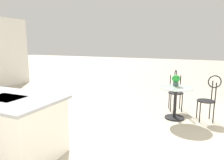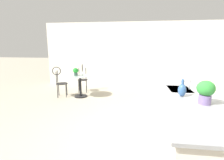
{
  "view_description": "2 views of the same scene",
  "coord_description": "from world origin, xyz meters",
  "px_view_note": "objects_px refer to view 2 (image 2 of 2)",
  "views": [
    {
      "loc": [
        -3.0,
        2.98,
        1.74
      ],
      "look_at": [
        -1.58,
        -0.15,
        1.12
      ],
      "focal_mm": 33.54,
      "sensor_mm": 36.0,
      "label": 1
    },
    {
      "loc": [
        3.08,
        -0.01,
        1.74
      ],
      "look_at": [
        -0.57,
        -0.51,
        0.99
      ],
      "focal_mm": 27.36,
      "sensor_mm": 36.0,
      "label": 2
    }
  ],
  "objects_px": {
    "potted_plant_on_table": "(76,71)",
    "bistro_table": "(80,84)",
    "potted_plant_counter_near": "(206,91)",
    "chair_by_island": "(60,80)",
    "vase_on_counter": "(182,90)",
    "chair_near_window": "(82,77)"
  },
  "relations": [
    {
      "from": "potted_plant_on_table",
      "to": "bistro_table",
      "type": "bearing_deg",
      "value": 100.66
    },
    {
      "from": "potted_plant_on_table",
      "to": "potted_plant_counter_near",
      "type": "xyz_separation_m",
      "value": [
        2.98,
        2.98,
        0.23
      ]
    },
    {
      "from": "potted_plant_counter_near",
      "to": "bistro_table",
      "type": "bearing_deg",
      "value": -136.62
    },
    {
      "from": "chair_by_island",
      "to": "vase_on_counter",
      "type": "bearing_deg",
      "value": 52.18
    },
    {
      "from": "vase_on_counter",
      "to": "chair_near_window",
      "type": "bearing_deg",
      "value": -140.56
    },
    {
      "from": "vase_on_counter",
      "to": "potted_plant_counter_near",
      "type": "bearing_deg",
      "value": 32.51
    },
    {
      "from": "bistro_table",
      "to": "potted_plant_on_table",
      "type": "distance_m",
      "value": 0.46
    },
    {
      "from": "chair_near_window",
      "to": "vase_on_counter",
      "type": "distance_m",
      "value": 4.36
    },
    {
      "from": "bistro_table",
      "to": "chair_by_island",
      "type": "distance_m",
      "value": 0.7
    },
    {
      "from": "potted_plant_counter_near",
      "to": "vase_on_counter",
      "type": "bearing_deg",
      "value": -147.49
    },
    {
      "from": "chair_by_island",
      "to": "vase_on_counter",
      "type": "distance_m",
      "value": 4.21
    },
    {
      "from": "potted_plant_counter_near",
      "to": "vase_on_counter",
      "type": "xyz_separation_m",
      "value": [
        -0.35,
        -0.22,
        -0.09
      ]
    },
    {
      "from": "bistro_table",
      "to": "chair_near_window",
      "type": "height_order",
      "value": "chair_near_window"
    },
    {
      "from": "vase_on_counter",
      "to": "chair_by_island",
      "type": "bearing_deg",
      "value": -127.82
    },
    {
      "from": "chair_near_window",
      "to": "chair_by_island",
      "type": "xyz_separation_m",
      "value": [
        0.79,
        -0.55,
        0.0
      ]
    },
    {
      "from": "chair_near_window",
      "to": "bistro_table",
      "type": "bearing_deg",
      "value": 11.4
    },
    {
      "from": "chair_near_window",
      "to": "potted_plant_counter_near",
      "type": "relative_size",
      "value": 3.04
    },
    {
      "from": "potted_plant_on_table",
      "to": "vase_on_counter",
      "type": "distance_m",
      "value": 3.81
    },
    {
      "from": "chair_by_island",
      "to": "potted_plant_on_table",
      "type": "xyz_separation_m",
      "value": [
        -0.06,
        0.55,
        0.32
      ]
    },
    {
      "from": "chair_by_island",
      "to": "bistro_table",
      "type": "bearing_deg",
      "value": 97.37
    },
    {
      "from": "chair_near_window",
      "to": "potted_plant_on_table",
      "type": "relative_size",
      "value": 4.01
    },
    {
      "from": "bistro_table",
      "to": "chair_near_window",
      "type": "relative_size",
      "value": 0.77
    }
  ]
}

